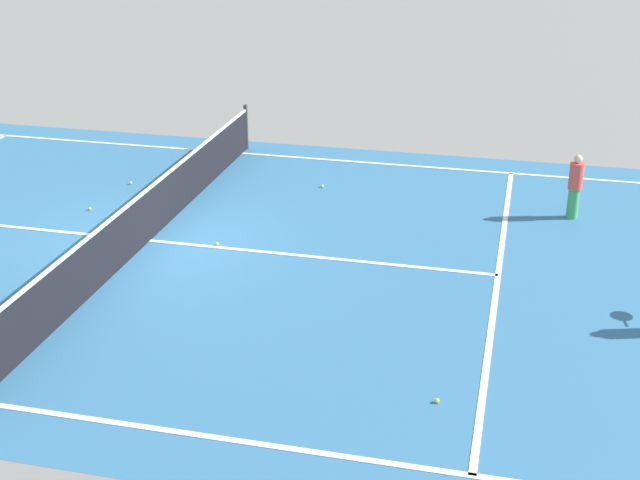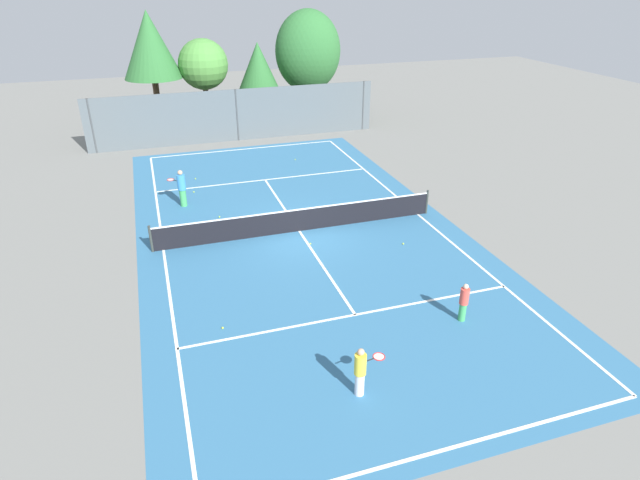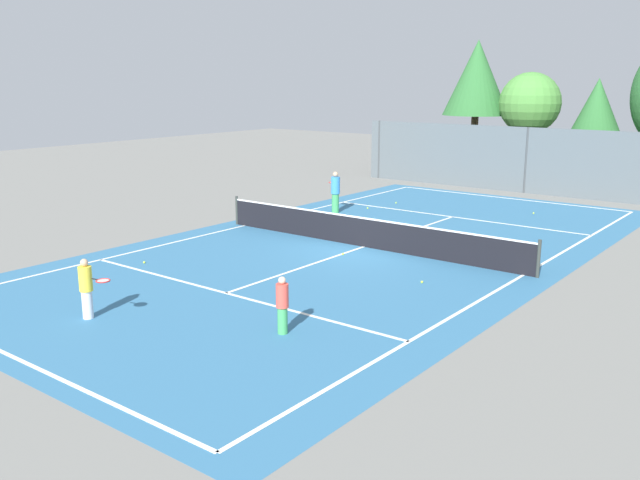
{
  "view_description": "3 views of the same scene",
  "coord_description": "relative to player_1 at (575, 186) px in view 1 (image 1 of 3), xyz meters",
  "views": [
    {
      "loc": [
        -13.93,
        -6.63,
        6.5
      ],
      "look_at": [
        -0.7,
        -3.44,
        0.66
      ],
      "focal_mm": 49.63,
      "sensor_mm": 36.0,
      "label": 1
    },
    {
      "loc": [
        -5.41,
        -19.4,
        9.76
      ],
      "look_at": [
        0.12,
        -2.43,
        0.73
      ],
      "focal_mm": 30.09,
      "sensor_mm": 36.0,
      "label": 2
    },
    {
      "loc": [
        12.33,
        -18.3,
        5.45
      ],
      "look_at": [
        0.21,
        -2.67,
        0.77
      ],
      "focal_mm": 38.17,
      "sensor_mm": 36.0,
      "label": 3
    }
  ],
  "objects": [
    {
      "name": "ground_plane",
      "position": [
        -3.05,
        7.67,
        -0.67
      ],
      "size": [
        80.0,
        80.0,
        0.0
      ],
      "primitive_type": "plane",
      "color": "slate"
    },
    {
      "name": "court_surface",
      "position": [
        -3.05,
        7.67,
        -0.66
      ],
      "size": [
        13.0,
        25.0,
        0.01
      ],
      "color": "teal",
      "rests_on": "ground_plane"
    },
    {
      "name": "tennis_net",
      "position": [
        -3.05,
        7.67,
        -0.16
      ],
      "size": [
        11.9,
        0.1,
        1.1
      ],
      "color": "#333833",
      "rests_on": "ground_plane"
    },
    {
      "name": "player_1",
      "position": [
        0.0,
        0.0,
        0.0
      ],
      "size": [
        0.28,
        0.28,
        1.3
      ],
      "color": "#3FA559",
      "rests_on": "ground_plane"
    },
    {
      "name": "tennis_ball_0",
      "position": [
        -0.23,
        9.33,
        -0.63
      ],
      "size": [
        0.07,
        0.07,
        0.07
      ],
      "primitive_type": "sphere",
      "color": "#CCE533",
      "rests_on": "ground_plane"
    },
    {
      "name": "tennis_ball_2",
      "position": [
        0.08,
        8.7,
        -0.63
      ],
      "size": [
        0.07,
        0.07,
        0.07
      ],
      "primitive_type": "sphere",
      "color": "#CCE533",
      "rests_on": "ground_plane"
    },
    {
      "name": "tennis_ball_4",
      "position": [
        -1.87,
        9.48,
        -0.63
      ],
      "size": [
        0.07,
        0.07,
        0.07
      ],
      "primitive_type": "sphere",
      "color": "#CCE533",
      "rests_on": "ground_plane"
    },
    {
      "name": "tennis_ball_5",
      "position": [
        -2.96,
        6.36,
        -0.63
      ],
      "size": [
        0.07,
        0.07,
        0.07
      ],
      "primitive_type": "sphere",
      "color": "#CCE533",
      "rests_on": "ground_plane"
    },
    {
      "name": "tennis_ball_6",
      "position": [
        -7.15,
        1.84,
        -0.63
      ],
      "size": [
        0.07,
        0.07,
        0.07
      ],
      "primitive_type": "sphere",
      "color": "#CCE533",
      "rests_on": "ground_plane"
    },
    {
      "name": "tennis_ball_7",
      "position": [
        0.54,
        5.21,
        -0.63
      ],
      "size": [
        0.07,
        0.07,
        0.07
      ],
      "primitive_type": "sphere",
      "color": "#CCE533",
      "rests_on": "ground_plane"
    }
  ]
}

